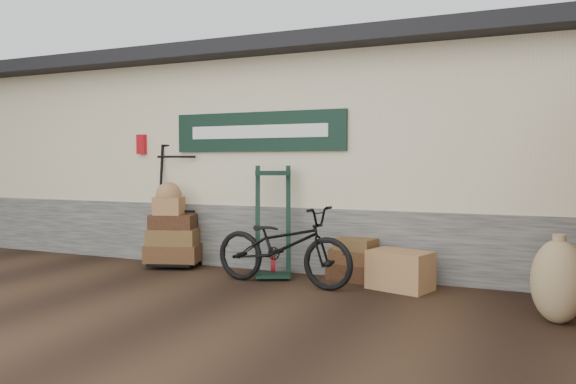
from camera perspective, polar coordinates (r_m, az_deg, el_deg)
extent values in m
plane|color=black|center=(7.05, -4.38, -9.44)|extent=(80.00, 80.00, 0.00)
cube|color=#4C4C47|center=(9.46, 3.43, -3.48)|extent=(14.00, 3.54, 0.90)
cube|color=beige|center=(9.41, 3.45, 5.63)|extent=(14.00, 3.50, 2.10)
cube|color=black|center=(9.40, 3.16, 12.69)|extent=(14.40, 4.10, 0.20)
cube|color=black|center=(7.90, -3.07, 6.13)|extent=(2.60, 0.06, 0.55)
cube|color=white|center=(7.86, -3.18, 6.15)|extent=(2.10, 0.01, 0.18)
cube|color=#B00C13|center=(8.96, -14.62, 4.71)|extent=(0.14, 0.10, 0.30)
cube|color=brown|center=(6.91, 11.33, -7.79)|extent=(0.81, 0.65, 0.46)
imported|color=black|center=(6.97, -0.53, -5.00)|extent=(0.82, 1.94, 1.10)
ellipsoid|color=#92724E|center=(5.93, 25.76, -8.19)|extent=(0.57, 0.50, 0.80)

